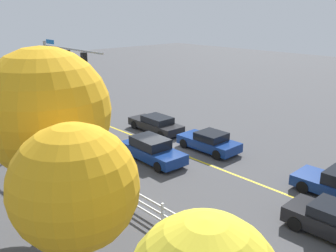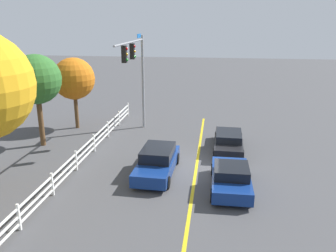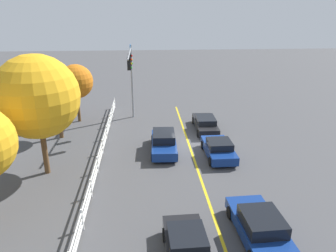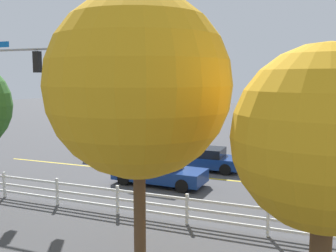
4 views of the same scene
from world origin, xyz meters
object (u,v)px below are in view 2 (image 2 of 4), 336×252
Objects in this scene: car_0 at (231,177)px; tree_2 at (36,80)px; car_1 at (157,161)px; tree_0 at (74,79)px; car_2 at (228,141)px.

car_0 is 0.71× the size of tree_2.
car_1 is 11.03m from tree_0.
car_0 is at bearing -127.24° from tree_0.
tree_0 reaches higher than car_2.
tree_2 reaches higher than car_1.
car_0 is 0.91× the size of car_1.
tree_0 is at bearing -10.63° from tree_2.
car_1 is (1.30, 3.88, 0.08)m from car_0.
tree_0 is at bearing 52.27° from car_0.
car_1 reaches higher than car_0.
car_2 is 12.35m from tree_0.
car_2 is (4.13, -3.91, -0.08)m from car_1.
car_2 is 12.83m from tree_2.
car_0 reaches higher than car_2.
car_1 is 0.78× the size of tree_2.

